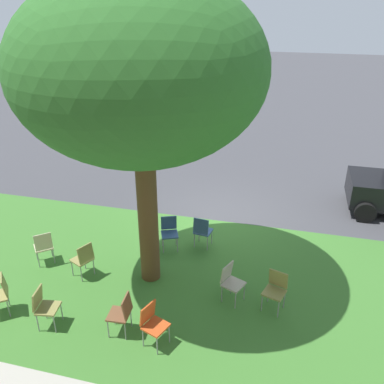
# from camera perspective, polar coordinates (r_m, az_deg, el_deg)

# --- Properties ---
(ground) EXTENTS (80.00, 80.00, 0.00)m
(ground) POSITION_cam_1_polar(r_m,az_deg,el_deg) (12.23, 3.39, -3.50)
(ground) COLOR #424247
(grass_verge) EXTENTS (48.00, 6.00, 0.01)m
(grass_verge) POSITION_cam_1_polar(r_m,az_deg,el_deg) (9.62, -0.41, -12.56)
(grass_verge) COLOR #3D752D
(grass_verge) RESTS_ON ground
(street_tree) EXTENTS (4.81, 4.81, 6.49)m
(street_tree) POSITION_cam_1_polar(r_m,az_deg,el_deg) (7.98, -7.23, 16.34)
(street_tree) COLOR brown
(street_tree) RESTS_ON ground
(chair_0) EXTENTS (0.55, 0.54, 0.88)m
(chair_0) POSITION_cam_1_polar(r_m,az_deg,el_deg) (8.91, 5.42, -12.08)
(chair_0) COLOR #ADA393
(chair_0) RESTS_ON ground
(chair_1) EXTENTS (0.45, 0.45, 0.88)m
(chair_1) POSITION_cam_1_polar(r_m,az_deg,el_deg) (8.24, -9.68, -16.10)
(chair_1) COLOR brown
(chair_1) RESTS_ON ground
(chair_2) EXTENTS (0.59, 0.59, 0.88)m
(chair_2) POSITION_cam_1_polar(r_m,az_deg,el_deg) (10.58, -19.94, -7.01)
(chair_2) COLOR beige
(chair_2) RESTS_ON ground
(chair_3) EXTENTS (0.58, 0.58, 0.88)m
(chair_3) POSITION_cam_1_polar(r_m,az_deg,el_deg) (9.41, -25.12, -12.54)
(chair_3) COLOR olive
(chair_3) RESTS_ON ground
(chair_4) EXTENTS (0.54, 0.53, 0.88)m
(chair_4) POSITION_cam_1_polar(r_m,az_deg,el_deg) (7.98, -5.51, -17.51)
(chair_4) COLOR #C64C1E
(chair_4) RESTS_ON ground
(chair_5) EXTENTS (0.56, 0.55, 0.88)m
(chair_5) POSITION_cam_1_polar(r_m,az_deg,el_deg) (9.85, -14.85, -8.84)
(chair_5) COLOR olive
(chair_5) RESTS_ON ground
(chair_6) EXTENTS (0.52, 0.53, 0.88)m
(chair_6) POSITION_cam_1_polar(r_m,az_deg,el_deg) (8.85, 11.57, -12.91)
(chair_6) COLOR olive
(chair_6) RESTS_ON ground
(chair_7) EXTENTS (0.54, 0.55, 0.88)m
(chair_7) POSITION_cam_1_polar(r_m,az_deg,el_deg) (10.57, -3.17, -5.34)
(chair_7) COLOR #335184
(chair_7) RESTS_ON ground
(chair_8) EXTENTS (0.47, 0.48, 0.88)m
(chair_8) POSITION_cam_1_polar(r_m,az_deg,el_deg) (10.57, 1.44, -5.29)
(chair_8) COLOR #335184
(chair_8) RESTS_ON ground
(chair_9) EXTENTS (0.48, 0.48, 0.88)m
(chair_9) POSITION_cam_1_polar(r_m,az_deg,el_deg) (8.77, -19.90, -14.53)
(chair_9) COLOR olive
(chair_9) RESTS_ON ground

